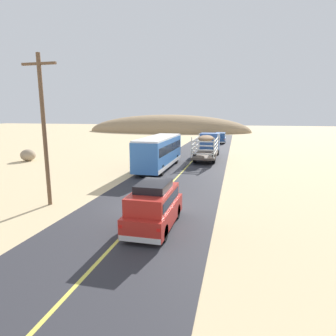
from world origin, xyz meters
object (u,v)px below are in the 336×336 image
Objects in this scene: car_far at (220,137)px; bus at (159,152)px; power_pole_near at (44,127)px; livestock_truck at (208,143)px; boulder_near_shoulder at (28,155)px; suv_near at (154,205)px; boulder_mid_field at (146,146)px.

bus is at bearing -99.77° from car_far.
power_pole_near is (-8.17, -39.79, 3.67)m from car_far.
livestock_truck is 9.76m from bus.
boulder_near_shoulder is (-20.96, -26.03, -0.40)m from car_far.
car_far is (0.87, 41.82, -0.06)m from suv_near.
livestock_truck is at bearing -91.67° from car_far.
boulder_mid_field is (-10.36, 30.72, -0.76)m from suv_near.
livestock_truck is 5.61× the size of boulder_near_shoulder.
suv_near reaches higher than car_far.
bus is (-4.12, -8.84, -0.04)m from livestock_truck.
boulder_near_shoulder is 1.49× the size of boulder_mid_field.
suv_near is 0.48× the size of livestock_truck.
livestock_truck reaches higher than suv_near.
livestock_truck is 18.14m from car_far.
power_pole_near reaches higher than bus.
livestock_truck is at bearing 21.16° from boulder_near_shoulder.
car_far is (0.53, 18.12, -0.70)m from livestock_truck.
car_far is at bearing 78.39° from power_pole_near.
power_pole_near reaches higher than livestock_truck.
power_pole_near is 5.16× the size of boulder_near_shoulder.
car_far is at bearing 44.66° from boulder_mid_field.
car_far is 33.42m from boulder_near_shoulder.
power_pole_near is (-7.30, 2.03, 3.61)m from suv_near.
bus is 2.16× the size of car_far.
bus is at bearing 104.26° from suv_near.
boulder_mid_field is at bearing 146.73° from livestock_truck.
boulder_near_shoulder is (-12.79, 13.76, -4.07)m from power_pole_near.
bus reaches higher than boulder_near_shoulder.
suv_near is at bearing -38.17° from boulder_near_shoulder.
boulder_mid_field is (-6.58, 15.86, -1.36)m from bus.
livestock_truck is at bearing 89.17° from suv_near.
livestock_truck is 21.94m from boulder_near_shoulder.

